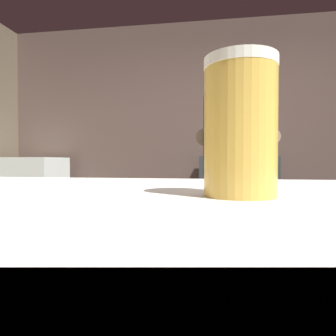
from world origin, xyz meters
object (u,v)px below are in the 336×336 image
object	(u,v)px
bottle_vinegar	(243,148)
bottle_olive_oil	(268,148)
mini_fridge	(35,208)
bottle_soy	(207,148)
chefs_knife	(279,189)
mixing_bowl	(208,185)
bartender	(237,190)
pint_glass_near	(240,128)

from	to	relation	value
bottle_vinegar	bottle_olive_oil	distance (m)	0.32
mini_fridge	bottle_soy	world-z (taller)	bottle_soy
chefs_knife	bottle_vinegar	xyz separation A→B (m)	(-0.10, 1.26, 0.31)
mixing_bowl	bottle_vinegar	bearing A→B (deg)	75.10
mini_fridge	mixing_bowl	distance (m)	2.30
bartender	bottle_soy	world-z (taller)	bartender
mini_fridge	chefs_knife	world-z (taller)	mini_fridge
bartender	chefs_knife	distance (m)	0.49
mixing_bowl	mini_fridge	bearing A→B (deg)	149.53
mini_fridge	bottle_soy	size ratio (longest dim) A/B	4.76
mini_fridge	bottle_vinegar	distance (m)	2.39
mini_fridge	pint_glass_near	distance (m)	3.52
bottle_olive_oil	chefs_knife	bearing A→B (deg)	-96.98
bartender	bottle_vinegar	xyz separation A→B (m)	(0.18, 1.67, 0.28)
bottle_soy	bottle_vinegar	size ratio (longest dim) A/B	1.05
bartender	bottle_soy	size ratio (longest dim) A/B	6.91
bartender	bottle_vinegar	world-z (taller)	bartender
mixing_bowl	bottle_olive_oil	distance (m)	1.55
bartender	chefs_knife	world-z (taller)	bartender
pint_glass_near	bottle_vinegar	distance (m)	2.93
bartender	mixing_bowl	xyz separation A→B (m)	(-0.16, 0.42, -0.01)
mini_fridge	chefs_knife	xyz separation A→B (m)	(2.39, -1.17, 0.35)
pint_glass_near	bottle_vinegar	world-z (taller)	bottle_vinegar
mixing_bowl	bartender	bearing A→B (deg)	-69.67
bartender	pint_glass_near	xyz separation A→B (m)	(-0.09, -1.24, 0.18)
chefs_knife	bottle_vinegar	size ratio (longest dim) A/B	1.06
bottle_soy	bartender	bearing A→B (deg)	-83.61
bottle_vinegar	mini_fridge	bearing A→B (deg)	-177.60
mixing_bowl	bottle_vinegar	size ratio (longest dim) A/B	0.88
pint_glass_near	bartender	bearing A→B (deg)	86.07
chefs_knife	bottle_vinegar	bearing A→B (deg)	116.62
mini_fridge	bottle_vinegar	xyz separation A→B (m)	(2.29, 0.10, 0.66)
chefs_knife	bottle_soy	distance (m)	1.49
chefs_knife	pint_glass_near	xyz separation A→B (m)	(-0.37, -1.65, 0.21)
mixing_bowl	chefs_knife	distance (m)	0.44
mini_fridge	chefs_knife	size ratio (longest dim) A/B	4.71
mini_fridge	bottle_soy	distance (m)	2.04
pint_glass_near	bottle_vinegar	xyz separation A→B (m)	(0.26, 2.91, 0.10)
bartender	pint_glass_near	size ratio (longest dim) A/B	12.12
chefs_knife	bottle_olive_oil	world-z (taller)	bottle_olive_oil
mini_fridge	chefs_knife	bearing A→B (deg)	-25.98
chefs_knife	mixing_bowl	bearing A→B (deg)	-159.94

